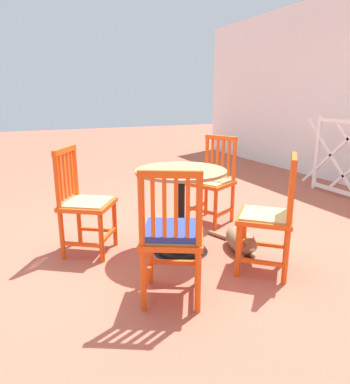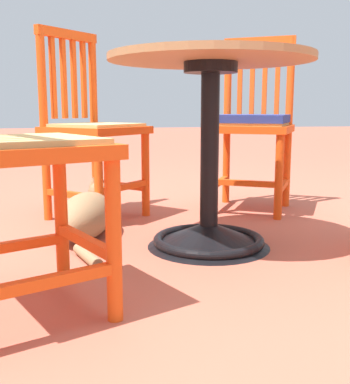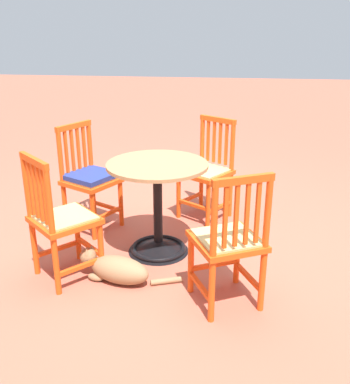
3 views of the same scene
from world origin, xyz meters
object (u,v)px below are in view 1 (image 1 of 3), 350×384
object	(u,v)px
tabby_cat	(241,241)
cafe_table	(181,220)
orange_chair_tucked_in	(85,204)
orange_chair_near_fence	(269,218)
orange_chair_by_planter	(172,236)
orange_chair_at_corner	(212,182)

from	to	relation	value
tabby_cat	cafe_table	bearing A→B (deg)	-115.98
orange_chair_tucked_in	tabby_cat	distance (m)	1.38
orange_chair_tucked_in	orange_chair_near_fence	world-z (taller)	same
orange_chair_by_planter	cafe_table	bearing A→B (deg)	150.32
orange_chair_at_corner	orange_chair_tucked_in	size ratio (longest dim) A/B	1.00
cafe_table	orange_chair_by_planter	world-z (taller)	orange_chair_by_planter
orange_chair_at_corner	orange_chair_by_planter	world-z (taller)	same
cafe_table	orange_chair_at_corner	bearing A→B (deg)	131.01
orange_chair_tucked_in	orange_chair_near_fence	xyz separation A→B (m)	(0.92, 1.20, 0.00)
cafe_table	orange_chair_at_corner	size ratio (longest dim) A/B	0.83
orange_chair_by_planter	orange_chair_near_fence	distance (m)	0.83
cafe_table	tabby_cat	xyz separation A→B (m)	(0.23, 0.47, -0.19)
cafe_table	orange_chair_by_planter	distance (m)	0.77
cafe_table	orange_chair_near_fence	xyz separation A→B (m)	(0.59, 0.46, 0.15)
orange_chair_by_planter	orange_chair_near_fence	world-z (taller)	same
cafe_table	tabby_cat	bearing A→B (deg)	64.02
orange_chair_at_corner	orange_chair_near_fence	xyz separation A→B (m)	(1.14, -0.18, 0.00)
orange_chair_at_corner	tabby_cat	xyz separation A→B (m)	(0.78, -0.16, -0.34)
orange_chair_at_corner	orange_chair_near_fence	bearing A→B (deg)	-8.72
cafe_table	orange_chair_tucked_in	world-z (taller)	orange_chair_tucked_in
cafe_table	tabby_cat	distance (m)	0.56
orange_chair_by_planter	orange_chair_near_fence	xyz separation A→B (m)	(-0.06, 0.83, -0.01)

